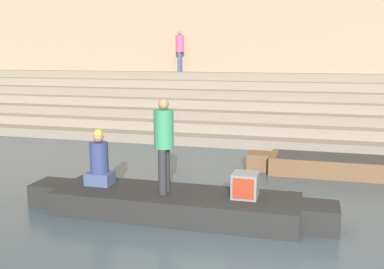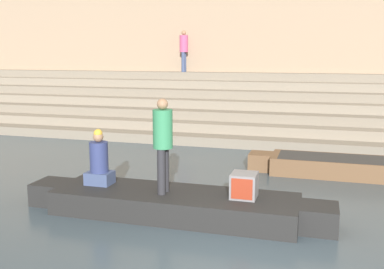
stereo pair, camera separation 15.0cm
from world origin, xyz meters
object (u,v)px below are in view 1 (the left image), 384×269
Objects in this scene: person_rowing at (99,163)px; person_on_steps at (180,48)px; person_standing at (164,139)px; moored_boat_shore at (356,166)px; rowboat_main at (175,203)px; tv_set at (245,185)px; mooring_post at (161,137)px.

person_rowing is 0.63× the size of person_on_steps.
person_rowing is 11.44m from person_on_steps.
person_rowing is (-1.42, 0.18, -0.58)m from person_standing.
person_rowing is at bearing -147.46° from moored_boat_shore.
person_rowing is 6.38m from moored_boat_shore.
rowboat_main is 12.07× the size of tv_set.
moored_boat_shore is (3.71, 3.92, -1.23)m from person_standing.
tv_set is 12.30m from person_on_steps.
person_rowing reaches higher than rowboat_main.
mooring_post is at bearing 116.17° from tv_set.
person_rowing is 1.09× the size of mooring_post.
mooring_post is (-1.84, 5.09, -0.96)m from person_standing.
rowboat_main is 5.23m from moored_boat_shore.
person_standing is 3.62× the size of tv_set.
person_on_steps reaches higher than mooring_post.
moored_boat_shore is at bearing 31.15° from person_rowing.
person_on_steps is (-4.60, 11.11, 2.57)m from tv_set.
tv_set is at bearing -30.20° from person_on_steps.
mooring_post reaches higher than moored_boat_shore.
rowboat_main is 1.09× the size of moored_boat_shore.
person_rowing is at bearing 172.56° from rowboat_main.
person_standing reaches higher than moored_boat_shore.
rowboat_main is 3.34× the size of person_standing.
person_on_steps is (-6.81, 7.33, 3.01)m from moored_boat_shore.
person_on_steps reaches higher than person_standing.
rowboat_main is at bearing -68.00° from mooring_post.
rowboat_main is 5.77× the size of mooring_post.
person_rowing is 2.27× the size of tv_set.
mooring_post is (-3.34, 4.96, -0.16)m from tv_set.
person_on_steps is at bearing 104.66° from tv_set.
person_on_steps is (-1.26, 6.16, 2.73)m from mooring_post.
person_rowing is at bearing 175.64° from person_standing.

